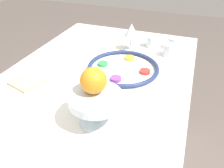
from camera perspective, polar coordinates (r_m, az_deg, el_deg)
dining_table at (r=1.21m, az=-5.62°, el=-16.13°), size 1.49×0.86×0.77m
seder_plate at (r=1.06m, az=2.93°, el=4.22°), size 0.35×0.35×0.03m
wine_glass at (r=1.24m, az=5.07°, el=13.65°), size 0.08×0.08×0.15m
fruit_stand at (r=0.73m, az=-4.26°, el=-4.57°), size 0.18×0.18×0.12m
orange_fruit at (r=0.70m, az=-4.88°, el=0.90°), size 0.09×0.09×0.09m
bread_plate at (r=1.03m, az=-21.16°, el=0.32°), size 0.19×0.19×0.02m
napkin_roll at (r=1.08m, az=-19.68°, el=3.37°), size 0.18×0.10×0.05m
cup_near at (r=1.32m, az=15.67°, el=10.21°), size 0.06×0.06×0.06m
cup_mid at (r=1.23m, az=14.63°, el=8.52°), size 0.06×0.06×0.06m
cup_far at (r=1.32m, az=10.31°, el=10.86°), size 0.06×0.06×0.06m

